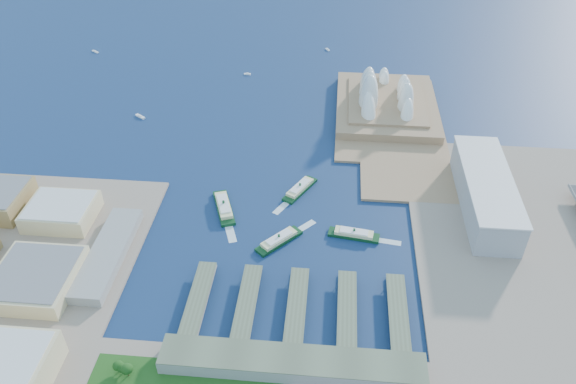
# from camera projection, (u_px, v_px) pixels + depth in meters

# --- Properties ---
(ground) EXTENTS (3000.00, 3000.00, 0.00)m
(ground) POSITION_uv_depth(u_px,v_px,m) (288.00, 249.00, 535.26)
(ground) COLOR #11204F
(ground) RESTS_ON ground
(east_land) EXTENTS (240.00, 500.00, 3.00)m
(east_land) POSITION_uv_depth(u_px,v_px,m) (563.00, 305.00, 477.39)
(east_land) COLOR gray
(east_land) RESTS_ON ground
(peninsula) EXTENTS (135.00, 220.00, 3.00)m
(peninsula) POSITION_uv_depth(u_px,v_px,m) (388.00, 117.00, 732.51)
(peninsula) COLOR #937150
(peninsula) RESTS_ON ground
(opera_house) EXTENTS (134.00, 180.00, 58.00)m
(opera_house) POSITION_uv_depth(u_px,v_px,m) (388.00, 89.00, 730.04)
(opera_house) COLOR white
(opera_house) RESTS_ON peninsula
(toaster_building) EXTENTS (45.00, 155.00, 35.00)m
(toaster_building) POSITION_uv_depth(u_px,v_px,m) (486.00, 192.00, 572.09)
(toaster_building) COLOR #95959B
(toaster_building) RESTS_ON east_land
(ferry_wharves) EXTENTS (184.00, 90.00, 9.30)m
(ferry_wharves) POSITION_uv_depth(u_px,v_px,m) (297.00, 306.00, 472.03)
(ferry_wharves) COLOR #525C46
(ferry_wharves) RESTS_ON ground
(terminal_building) EXTENTS (200.00, 28.00, 12.00)m
(terminal_building) POSITION_uv_depth(u_px,v_px,m) (292.00, 364.00, 421.80)
(terminal_building) COLOR gray
(terminal_building) RESTS_ON south_land
(ferry_a) EXTENTS (33.14, 58.69, 10.81)m
(ferry_a) POSITION_uv_depth(u_px,v_px,m) (224.00, 205.00, 579.54)
(ferry_a) COLOR #0D3719
(ferry_a) RESTS_ON ground
(ferry_b) EXTENTS (36.20, 51.24, 9.70)m
(ferry_b) POSITION_uv_depth(u_px,v_px,m) (300.00, 187.00, 605.05)
(ferry_b) COLOR #0D3719
(ferry_b) RESTS_ON ground
(ferry_c) EXTENTS (44.23, 46.29, 9.66)m
(ferry_c) POSITION_uv_depth(u_px,v_px,m) (279.00, 238.00, 539.49)
(ferry_c) COLOR #0D3719
(ferry_c) RESTS_ON ground
(ferry_d) EXTENTS (51.18, 19.74, 9.43)m
(ferry_d) POSITION_uv_depth(u_px,v_px,m) (354.00, 233.00, 546.46)
(ferry_d) COLOR #0D3719
(ferry_d) RESTS_ON ground
(boat_a) EXTENTS (15.37, 12.54, 3.09)m
(boat_a) POSITION_uv_depth(u_px,v_px,m) (140.00, 116.00, 734.06)
(boat_a) COLOR white
(boat_a) RESTS_ON ground
(boat_b) EXTENTS (10.05, 3.83, 2.68)m
(boat_b) POSITION_uv_depth(u_px,v_px,m) (247.00, 74.00, 835.29)
(boat_b) COLOR white
(boat_b) RESTS_ON ground
(boat_c) EXTENTS (7.91, 11.99, 2.62)m
(boat_c) POSITION_uv_depth(u_px,v_px,m) (428.00, 81.00, 817.11)
(boat_c) COLOR white
(boat_c) RESTS_ON ground
(boat_d) EXTENTS (14.21, 11.14, 2.53)m
(boat_d) POSITION_uv_depth(u_px,v_px,m) (95.00, 51.00, 900.89)
(boat_d) COLOR white
(boat_d) RESTS_ON ground
(boat_e) EXTENTS (8.12, 11.10, 2.64)m
(boat_e) POSITION_uv_depth(u_px,v_px,m) (328.00, 49.00, 907.14)
(boat_e) COLOR white
(boat_e) RESTS_ON ground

